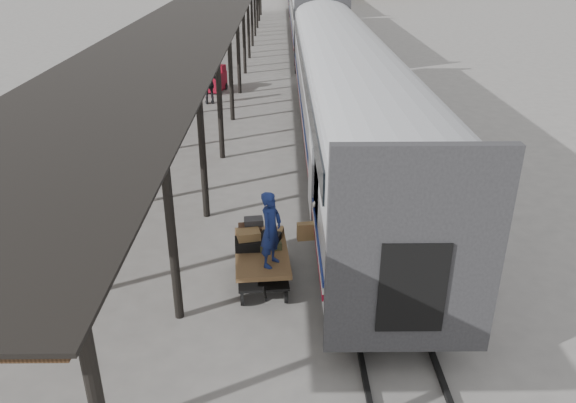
{
  "coord_description": "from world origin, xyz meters",
  "views": [
    {
      "loc": [
        0.94,
        -12.2,
        7.56
      ],
      "look_at": [
        1.08,
        0.35,
        1.7
      ],
      "focal_mm": 35.0,
      "sensor_mm": 36.0,
      "label": 1
    }
  ],
  "objects_px": {
    "luggage_tug": "(215,80)",
    "pedestrian": "(209,84)",
    "baggage_cart": "(262,257)",
    "porter": "(271,229)"
  },
  "relations": [
    {
      "from": "luggage_tug",
      "to": "pedestrian",
      "type": "distance_m",
      "value": 2.58
    },
    {
      "from": "baggage_cart",
      "to": "porter",
      "type": "bearing_deg",
      "value": -73.62
    },
    {
      "from": "porter",
      "to": "luggage_tug",
      "type": "bearing_deg",
      "value": 37.15
    },
    {
      "from": "luggage_tug",
      "to": "pedestrian",
      "type": "relative_size",
      "value": 0.88
    },
    {
      "from": "pedestrian",
      "to": "baggage_cart",
      "type": "bearing_deg",
      "value": 88.17
    },
    {
      "from": "baggage_cart",
      "to": "luggage_tug",
      "type": "relative_size",
      "value": 1.44
    },
    {
      "from": "luggage_tug",
      "to": "pedestrian",
      "type": "bearing_deg",
      "value": -74.4
    },
    {
      "from": "baggage_cart",
      "to": "luggage_tug",
      "type": "distance_m",
      "value": 19.23
    },
    {
      "from": "baggage_cart",
      "to": "luggage_tug",
      "type": "xyz_separation_m",
      "value": [
        -3.16,
        18.97,
        -0.02
      ]
    },
    {
      "from": "luggage_tug",
      "to": "baggage_cart",
      "type": "bearing_deg",
      "value": -65.27
    }
  ]
}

